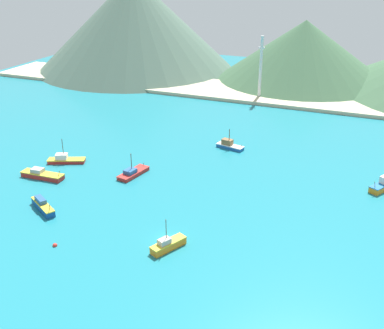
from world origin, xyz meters
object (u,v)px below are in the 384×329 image
fishing_boat_1 (42,175)px  fishing_boat_7 (133,173)px  fishing_boat_5 (168,245)px  buoy_0 (55,245)px  fishing_boat_3 (65,160)px  fishing_boat_6 (43,206)px  fishing_boat_0 (229,145)px  radio_tower (261,68)px  fishing_boat_2 (382,185)px

fishing_boat_1 → fishing_boat_7: (19.13, 9.35, -0.13)m
fishing_boat_5 → buoy_0: bearing=-160.1°
fishing_boat_1 → fishing_boat_3: fishing_boat_3 is taller
fishing_boat_7 → fishing_boat_5: bearing=-49.9°
fishing_boat_3 → fishing_boat_6: bearing=-64.5°
fishing_boat_0 → radio_tower: size_ratio=0.35×
fishing_boat_5 → radio_tower: radio_tower is taller
fishing_boat_2 → fishing_boat_3: size_ratio=0.76×
fishing_boat_0 → fishing_boat_6: fishing_boat_0 is taller
radio_tower → buoy_0: bearing=-95.0°
radio_tower → fishing_boat_5: bearing=-84.3°
fishing_boat_2 → fishing_boat_5: 52.35m
buoy_0 → fishing_boat_3: bearing=123.4°
fishing_boat_5 → fishing_boat_6: fishing_boat_5 is taller
fishing_boat_5 → fishing_boat_6: bearing=174.1°
fishing_boat_6 → radio_tower: (19.97, 96.37, 10.59)m
fishing_boat_5 → fishing_boat_2: bearing=48.8°
fishing_boat_0 → fishing_boat_6: size_ratio=0.94×
fishing_boat_0 → fishing_boat_5: size_ratio=1.10×
fishing_boat_1 → fishing_boat_5: 42.80m
fishing_boat_7 → buoy_0: fishing_boat_7 is taller
fishing_boat_0 → fishing_boat_5: fishing_boat_5 is taller
fishing_boat_6 → fishing_boat_1: bearing=129.2°
fishing_boat_0 → fishing_boat_1: fishing_boat_0 is taller
fishing_boat_2 → radio_tower: radio_tower is taller
fishing_boat_5 → fishing_boat_7: (-20.80, 24.75, -0.25)m
fishing_boat_5 → fishing_boat_7: 32.33m
fishing_boat_2 → fishing_boat_5: size_ratio=1.01×
fishing_boat_3 → fishing_boat_2: bearing=10.9°
fishing_boat_0 → fishing_boat_7: 29.79m
buoy_0 → fishing_boat_1: bearing=132.7°
fishing_boat_7 → buoy_0: size_ratio=11.04×
fishing_boat_5 → fishing_boat_0: bearing=95.6°
fishing_boat_0 → fishing_boat_1: 49.18m
fishing_boat_5 → radio_tower: bearing=95.7°
fishing_boat_0 → buoy_0: bearing=-104.1°
fishing_boat_2 → fishing_boat_7: size_ratio=0.79×
fishing_boat_2 → fishing_boat_5: (-34.49, -39.38, -0.15)m
buoy_0 → radio_tower: 107.41m
fishing_boat_0 → fishing_boat_1: size_ratio=0.74×
fishing_boat_7 → buoy_0: bearing=-87.2°
fishing_boat_1 → fishing_boat_3: bearing=92.1°
fishing_boat_1 → buoy_0: bearing=-47.3°
fishing_boat_1 → radio_tower: radio_tower is taller
fishing_boat_3 → fishing_boat_7: size_ratio=1.04×
fishing_boat_1 → fishing_boat_0: bearing=44.6°
radio_tower → fishing_boat_1: bearing=-109.7°
fishing_boat_6 → buoy_0: bearing=-43.5°
fishing_boat_0 → radio_tower: 50.84m
fishing_boat_3 → radio_tower: radio_tower is taller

